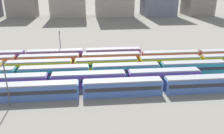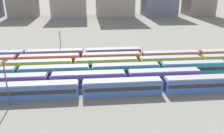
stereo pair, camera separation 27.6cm
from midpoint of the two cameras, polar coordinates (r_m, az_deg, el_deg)
The scene contains 9 objects.
ground_plane at distance 68.96m, azimuth -23.53°, elevation -2.35°, with size 600.00×600.00×0.00m, color slate.
train_track_0 at distance 53.19m, azimuth 2.71°, elevation -4.96°, with size 93.60×3.06×3.75m.
train_track_1 at distance 57.46m, azimuth -5.61°, elevation -3.04°, with size 55.80×3.06×3.75m.
train_track_2 at distance 65.04m, azimuth 11.75°, elevation -0.53°, with size 112.50×3.06×3.75m.
train_track_3 at distance 67.29m, azimuth -1.26°, elevation 0.62°, with size 93.60×3.06×3.75m.
train_track_4 at distance 72.34m, azimuth -0.04°, elevation 2.06°, with size 93.60×3.06×3.75m.
train_track_5 at distance 77.83m, azimuth -13.55°, elevation 2.81°, with size 55.80×3.06×3.75m.
catenary_pole_0 at distance 51.50m, azimuth -24.36°, elevation -3.31°, with size 0.24×3.20×10.00m.
catenary_pole_1 at distance 79.82m, azimuth -12.44°, elevation 5.79°, with size 0.24×3.20×9.31m.
Camera 2 is at (22.04, -47.58, 24.65)m, focal length 37.29 mm.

